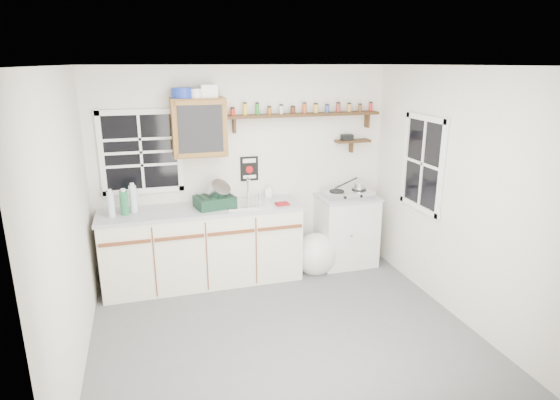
% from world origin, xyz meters
% --- Properties ---
extents(room, '(3.64, 3.24, 2.54)m').
position_xyz_m(room, '(0.00, 0.00, 1.25)').
color(room, '#58595B').
rests_on(room, ground).
extents(main_cabinet, '(2.31, 0.63, 0.92)m').
position_xyz_m(main_cabinet, '(-0.58, 1.30, 0.46)').
color(main_cabinet, beige).
rests_on(main_cabinet, floor).
extents(right_cabinet, '(0.73, 0.57, 0.91)m').
position_xyz_m(right_cabinet, '(1.25, 1.32, 0.46)').
color(right_cabinet, silver).
rests_on(right_cabinet, floor).
extents(sink, '(0.52, 0.44, 0.29)m').
position_xyz_m(sink, '(-0.05, 1.30, 0.93)').
color(sink, silver).
rests_on(sink, main_cabinet).
extents(upper_cabinet, '(0.60, 0.32, 0.65)m').
position_xyz_m(upper_cabinet, '(-0.55, 1.44, 1.82)').
color(upper_cabinet, brown).
rests_on(upper_cabinet, wall_back).
extents(upper_cabinet_clutter, '(0.50, 0.24, 0.14)m').
position_xyz_m(upper_cabinet_clutter, '(-0.60, 1.44, 2.21)').
color(upper_cabinet_clutter, '#172E98').
rests_on(upper_cabinet_clutter, upper_cabinet).
extents(spice_shelf, '(1.91, 0.18, 0.35)m').
position_xyz_m(spice_shelf, '(0.72, 1.51, 1.93)').
color(spice_shelf, black).
rests_on(spice_shelf, wall_back).
extents(secondary_shelf, '(0.45, 0.16, 0.24)m').
position_xyz_m(secondary_shelf, '(1.36, 1.52, 1.58)').
color(secondary_shelf, black).
rests_on(secondary_shelf, wall_back).
extents(warning_sign, '(0.22, 0.02, 0.30)m').
position_xyz_m(warning_sign, '(0.05, 1.59, 1.28)').
color(warning_sign, black).
rests_on(warning_sign, wall_back).
extents(window_back, '(0.93, 0.03, 0.98)m').
position_xyz_m(window_back, '(-1.20, 1.59, 1.55)').
color(window_back, black).
rests_on(window_back, wall_back).
extents(window_right, '(0.03, 0.78, 1.08)m').
position_xyz_m(window_right, '(1.79, 0.55, 1.45)').
color(window_right, black).
rests_on(window_right, wall_back).
extents(water_bottles, '(0.31, 0.18, 0.34)m').
position_xyz_m(water_bottles, '(-1.42, 1.30, 1.07)').
color(water_bottles, silver).
rests_on(water_bottles, main_cabinet).
extents(dish_rack, '(0.49, 0.40, 0.32)m').
position_xyz_m(dish_rack, '(-0.41, 1.30, 1.02)').
color(dish_rack, black).
rests_on(dish_rack, main_cabinet).
extents(soap_bottle, '(0.11, 0.11, 0.18)m').
position_xyz_m(soap_bottle, '(0.28, 1.52, 1.01)').
color(soap_bottle, white).
rests_on(soap_bottle, main_cabinet).
extents(rag, '(0.16, 0.14, 0.02)m').
position_xyz_m(rag, '(0.34, 1.16, 0.93)').
color(rag, maroon).
rests_on(rag, main_cabinet).
extents(hotplate, '(0.61, 0.34, 0.09)m').
position_xyz_m(hotplate, '(1.24, 1.31, 0.95)').
color(hotplate, silver).
rests_on(hotplate, right_cabinet).
extents(saucepan, '(0.36, 0.18, 0.15)m').
position_xyz_m(saucepan, '(1.39, 1.31, 1.03)').
color(saucepan, silver).
rests_on(saucepan, hotplate).
extents(trash_bag, '(0.47, 0.42, 0.54)m').
position_xyz_m(trash_bag, '(0.79, 1.18, 0.23)').
color(trash_bag, silver).
rests_on(trash_bag, floor).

